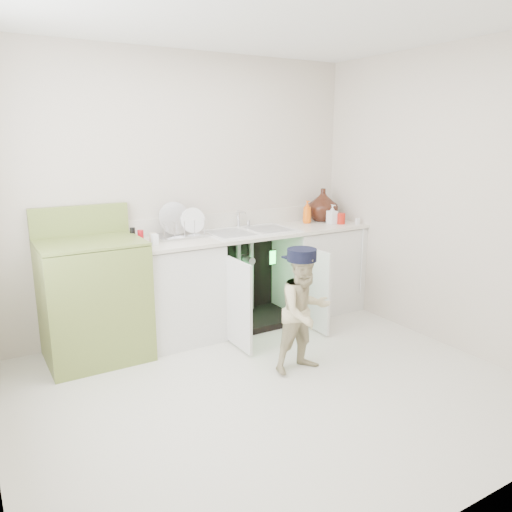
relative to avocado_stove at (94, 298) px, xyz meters
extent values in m
plane|color=beige|center=(0.92, -1.18, -0.50)|extent=(3.50, 3.50, 0.00)
cube|color=beige|center=(0.92, 0.32, 0.75)|extent=(3.50, 2.50, 0.02)
cube|color=beige|center=(0.92, -2.68, 0.75)|extent=(3.50, 2.50, 0.02)
cube|color=beige|center=(2.67, -1.18, 0.75)|extent=(2.50, 3.00, 0.02)
plane|color=white|center=(0.92, -1.18, 2.00)|extent=(3.50, 3.50, 0.00)
cube|color=white|center=(0.67, 0.02, -0.07)|extent=(0.80, 0.60, 0.86)
cube|color=white|center=(2.27, 0.02, -0.07)|extent=(0.80, 0.60, 0.86)
cube|color=black|center=(1.47, 0.29, -0.07)|extent=(0.80, 0.06, 0.86)
cube|color=black|center=(1.47, 0.02, -0.47)|extent=(0.80, 0.60, 0.06)
cylinder|color=gray|center=(1.40, 0.12, -0.05)|extent=(0.05, 0.05, 0.70)
cylinder|color=gray|center=(1.54, 0.12, -0.05)|extent=(0.05, 0.05, 0.70)
cylinder|color=gray|center=(1.47, 0.07, 0.12)|extent=(0.07, 0.18, 0.07)
cube|color=white|center=(1.07, -0.48, -0.10)|extent=(0.03, 0.40, 0.76)
cube|color=white|center=(1.87, -0.48, -0.10)|extent=(0.02, 0.40, 0.76)
cube|color=silver|center=(1.47, 0.02, 0.38)|extent=(2.44, 0.64, 0.03)
cube|color=silver|center=(1.47, 0.31, 0.47)|extent=(2.44, 0.02, 0.15)
cube|color=white|center=(1.47, 0.02, 0.39)|extent=(0.85, 0.55, 0.02)
cube|color=gray|center=(1.26, 0.02, 0.40)|extent=(0.34, 0.40, 0.01)
cube|color=gray|center=(1.67, 0.02, 0.40)|extent=(0.34, 0.40, 0.01)
cylinder|color=silver|center=(1.47, 0.24, 0.49)|extent=(0.03, 0.03, 0.17)
cylinder|color=silver|center=(1.47, 0.18, 0.56)|extent=(0.02, 0.14, 0.02)
cylinder|color=silver|center=(1.58, 0.24, 0.44)|extent=(0.04, 0.04, 0.06)
cylinder|color=white|center=(2.60, -0.29, 0.05)|extent=(0.01, 0.01, 0.70)
cube|color=white|center=(2.60, -0.20, 0.43)|extent=(0.04, 0.02, 0.06)
cube|color=silver|center=(0.82, 0.14, 0.41)|extent=(0.47, 0.31, 0.02)
cylinder|color=silver|center=(0.78, 0.16, 0.49)|extent=(0.29, 0.10, 0.28)
cylinder|color=white|center=(0.95, 0.14, 0.48)|extent=(0.23, 0.06, 0.23)
cylinder|color=silver|center=(0.63, 0.04, 0.49)|extent=(0.01, 0.01, 0.14)
cylinder|color=silver|center=(0.73, 0.04, 0.49)|extent=(0.01, 0.01, 0.14)
cylinder|color=silver|center=(0.82, 0.04, 0.49)|extent=(0.01, 0.01, 0.14)
cylinder|color=silver|center=(0.91, 0.04, 0.49)|extent=(0.01, 0.01, 0.14)
cylinder|color=silver|center=(1.01, 0.04, 0.49)|extent=(0.01, 0.01, 0.14)
imported|color=#492114|center=(2.43, 0.16, 0.57)|extent=(0.32, 0.32, 0.34)
imported|color=orange|center=(2.20, 0.12, 0.51)|extent=(0.09, 0.09, 0.23)
imported|color=white|center=(2.40, -0.04, 0.50)|extent=(0.09, 0.09, 0.20)
cylinder|color=red|center=(2.47, -0.10, 0.45)|extent=(0.08, 0.08, 0.11)
cylinder|color=#B20F17|center=(0.44, 0.10, 0.45)|extent=(0.05, 0.05, 0.10)
cylinder|color=beige|center=(0.52, 0.02, 0.44)|extent=(0.06, 0.06, 0.08)
cylinder|color=black|center=(0.39, 0.14, 0.46)|extent=(0.04, 0.04, 0.12)
cube|color=white|center=(0.50, -0.08, 0.44)|extent=(0.05, 0.05, 0.09)
cube|color=olive|center=(0.00, -0.01, -0.03)|extent=(0.78, 0.65, 0.95)
cube|color=olive|center=(0.00, -0.01, 0.46)|extent=(0.78, 0.65, 0.02)
cube|color=olive|center=(0.00, 0.28, 0.59)|extent=(0.78, 0.06, 0.25)
cylinder|color=black|center=(-0.20, -0.17, 0.46)|extent=(0.18, 0.18, 0.02)
cylinder|color=silver|center=(-0.20, -0.17, 0.47)|extent=(0.21, 0.21, 0.01)
cylinder|color=black|center=(-0.20, 0.15, 0.46)|extent=(0.18, 0.18, 0.02)
cylinder|color=silver|center=(-0.20, 0.15, 0.47)|extent=(0.21, 0.21, 0.01)
cylinder|color=black|center=(0.20, -0.17, 0.46)|extent=(0.18, 0.18, 0.02)
cylinder|color=silver|center=(0.20, -0.17, 0.47)|extent=(0.21, 0.21, 0.01)
cylinder|color=black|center=(0.20, 0.15, 0.46)|extent=(0.18, 0.18, 0.02)
cylinder|color=silver|center=(0.20, 0.15, 0.47)|extent=(0.21, 0.21, 0.01)
imported|color=beige|center=(1.31, -1.06, -0.03)|extent=(0.46, 0.36, 0.95)
cylinder|color=black|center=(1.31, -1.06, 0.42)|extent=(0.22, 0.22, 0.09)
cube|color=black|center=(1.31, -0.96, 0.38)|extent=(0.17, 0.09, 0.01)
cube|color=black|center=(1.50, -0.32, 0.22)|extent=(0.07, 0.01, 0.14)
cube|color=#26F23F|center=(1.50, -0.33, 0.22)|extent=(0.06, 0.00, 0.12)
camera|label=1|loc=(-0.84, -3.94, 1.27)|focal=35.00mm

